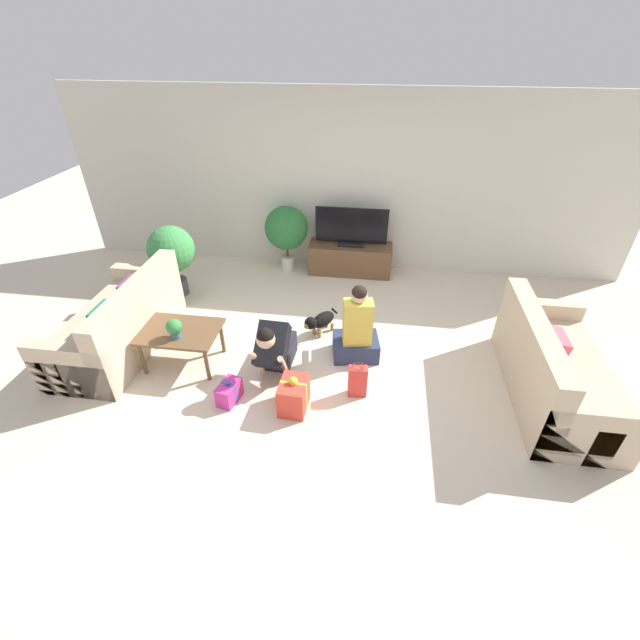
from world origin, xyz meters
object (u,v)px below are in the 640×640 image
(tv_console, at_px, (350,259))
(potted_plant_back_left, at_px, (286,229))
(coffee_table, at_px, (181,334))
(tv, at_px, (351,229))
(tabletop_plant, at_px, (174,328))
(sofa_right, at_px, (553,371))
(person_kneeling, at_px, (275,347))
(gift_bag_a, at_px, (358,381))
(person_sitting, at_px, (357,332))
(potted_plant_corner_left, at_px, (172,251))
(sofa_left, at_px, (120,324))
(gift_box_b, at_px, (294,395))
(gift_box_a, at_px, (229,392))
(dog, at_px, (320,321))

(tv_console, distance_m, potted_plant_back_left, 1.08)
(coffee_table, xyz_separation_m, tv, (1.69, 2.48, 0.32))
(tv_console, height_order, tabletop_plant, tabletop_plant)
(sofa_right, relative_size, tv_console, 1.45)
(person_kneeling, distance_m, gift_bag_a, 0.97)
(person_sitting, distance_m, tabletop_plant, 2.00)
(potted_plant_back_left, height_order, gift_bag_a, potted_plant_back_left)
(potted_plant_corner_left, xyz_separation_m, person_kneeling, (1.77, -1.47, -0.33))
(sofa_left, relative_size, potted_plant_back_left, 1.78)
(sofa_left, height_order, potted_plant_corner_left, potted_plant_corner_left)
(person_sitting, relative_size, gift_box_b, 2.40)
(tv_console, distance_m, gift_box_a, 3.16)
(coffee_table, distance_m, gift_box_b, 1.49)
(coffee_table, distance_m, dog, 1.66)
(potted_plant_corner_left, bearing_deg, dog, -18.10)
(person_sitting, distance_m, gift_box_a, 1.55)
(sofa_right, distance_m, tabletop_plant, 3.97)
(sofa_right, xyz_separation_m, coffee_table, (-3.98, -0.05, 0.09))
(sofa_right, xyz_separation_m, gift_bag_a, (-1.98, -0.30, -0.12))
(tabletop_plant, bearing_deg, gift_bag_a, -3.67)
(coffee_table, relative_size, dog, 1.88)
(tv_console, bearing_deg, sofa_left, -138.09)
(person_sitting, bearing_deg, tv, -92.67)
(gift_box_a, xyz_separation_m, tabletop_plant, (-0.68, 0.40, 0.46))
(tv_console, bearing_deg, gift_box_b, -95.93)
(dog, bearing_deg, gift_box_b, -55.34)
(sofa_left, height_order, coffee_table, sofa_left)
(gift_bag_a, bearing_deg, tv, 96.42)
(coffee_table, xyz_separation_m, tv_console, (1.69, 2.48, -0.17))
(person_kneeling, relative_size, tabletop_plant, 3.54)
(potted_plant_back_left, distance_m, potted_plant_corner_left, 1.70)
(tv_console, distance_m, tv, 0.49)
(sofa_left, xyz_separation_m, coffee_table, (0.85, -0.20, 0.09))
(coffee_table, height_order, potted_plant_corner_left, potted_plant_corner_left)
(sofa_left, height_order, gift_box_b, sofa_left)
(tv_console, distance_m, tabletop_plant, 3.11)
(potted_plant_corner_left, height_order, person_sitting, potted_plant_corner_left)
(dog, bearing_deg, person_kneeling, -78.54)
(dog, distance_m, gift_bag_a, 1.15)
(coffee_table, relative_size, person_sitting, 0.88)
(gift_bag_a, bearing_deg, tabletop_plant, 176.33)
(tv_console, xyz_separation_m, gift_box_b, (-0.31, -3.01, -0.06))
(potted_plant_corner_left, xyz_separation_m, dog, (2.16, -0.71, -0.47))
(tv, height_order, dog, tv)
(person_kneeling, xyz_separation_m, person_sitting, (0.86, 0.39, 0.01))
(potted_plant_back_left, relative_size, gift_box_b, 2.55)
(person_kneeling, height_order, dog, person_kneeling)
(tv_console, bearing_deg, potted_plant_back_left, -177.09)
(tv, height_order, person_kneeling, tv)
(coffee_table, distance_m, tv, 3.02)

